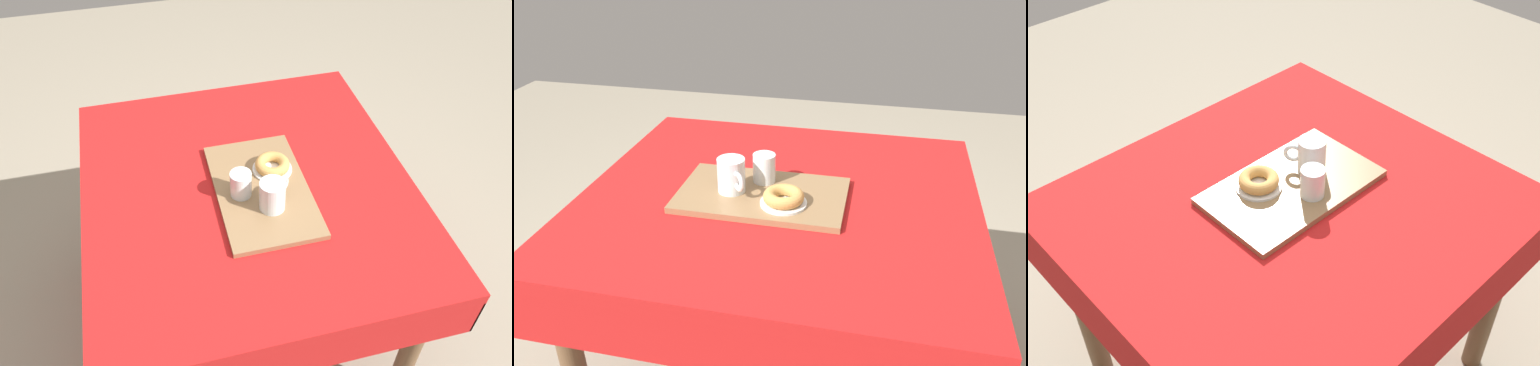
# 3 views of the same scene
# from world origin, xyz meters

# --- Properties ---
(ground_plane) EXTENTS (6.00, 6.00, 0.00)m
(ground_plane) POSITION_xyz_m (0.00, 0.00, 0.00)
(ground_plane) COLOR gray
(dining_table) EXTENTS (1.11, 1.03, 0.74)m
(dining_table) POSITION_xyz_m (0.00, 0.00, 0.64)
(dining_table) COLOR red
(dining_table) RESTS_ON ground
(serving_tray) EXTENTS (0.47, 0.28, 0.02)m
(serving_tray) POSITION_xyz_m (-0.04, -0.03, 0.74)
(serving_tray) COLOR olive
(serving_tray) RESTS_ON dining_table
(tea_mug_left) EXTENTS (0.09, 0.10, 0.10)m
(tea_mug_left) POSITION_xyz_m (-0.13, -0.04, 0.80)
(tea_mug_left) COLOR white
(tea_mug_left) RESTS_ON serving_tray
(water_glass_near) EXTENTS (0.07, 0.07, 0.08)m
(water_glass_near) POSITION_xyz_m (-0.05, 0.03, 0.79)
(water_glass_near) COLOR white
(water_glass_near) RESTS_ON serving_tray
(donut_plate_left) EXTENTS (0.13, 0.13, 0.01)m
(donut_plate_left) POSITION_xyz_m (0.03, -0.09, 0.76)
(donut_plate_left) COLOR white
(donut_plate_left) RESTS_ON serving_tray
(sugar_donut_left) EXTENTS (0.11, 0.11, 0.03)m
(sugar_donut_left) POSITION_xyz_m (0.03, -0.09, 0.78)
(sugar_donut_left) COLOR tan
(sugar_donut_left) RESTS_ON donut_plate_left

